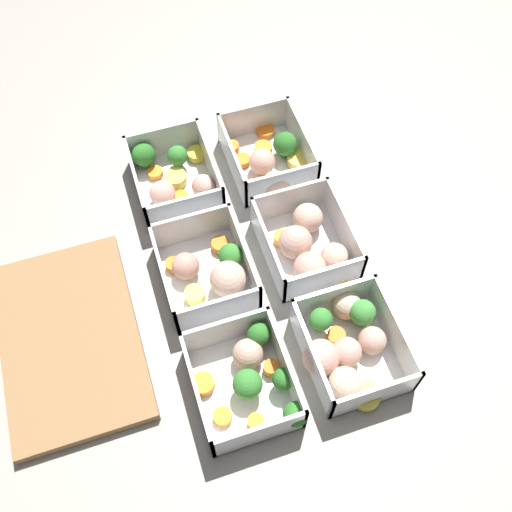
{
  "coord_description": "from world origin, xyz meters",
  "views": [
    {
      "loc": [
        -0.42,
        0.14,
        0.76
      ],
      "look_at": [
        0.0,
        0.0,
        0.02
      ],
      "focal_mm": 42.0,
      "sensor_mm": 36.0,
      "label": 1
    }
  ],
  "objects_px": {
    "container_near_center": "(308,244)",
    "container_far_right": "(173,176)",
    "container_far_left": "(250,378)",
    "container_far_center": "(211,271)",
    "container_near_left": "(346,346)",
    "container_near_right": "(270,159)"
  },
  "relations": [
    {
      "from": "container_far_left",
      "to": "container_far_center",
      "type": "xyz_separation_m",
      "value": [
        0.17,
        0.0,
        0.0
      ]
    },
    {
      "from": "container_far_center",
      "to": "container_near_center",
      "type": "bearing_deg",
      "value": -90.57
    },
    {
      "from": "container_near_center",
      "to": "container_far_left",
      "type": "relative_size",
      "value": 1.02
    },
    {
      "from": "container_near_center",
      "to": "container_far_center",
      "type": "height_order",
      "value": "same"
    },
    {
      "from": "container_near_left",
      "to": "container_far_right",
      "type": "height_order",
      "value": "same"
    },
    {
      "from": "container_near_left",
      "to": "container_near_center",
      "type": "relative_size",
      "value": 1.12
    },
    {
      "from": "container_far_left",
      "to": "container_near_right",
      "type": "bearing_deg",
      "value": -23.06
    },
    {
      "from": "container_far_right",
      "to": "container_far_left",
      "type": "bearing_deg",
      "value": -177.92
    },
    {
      "from": "container_near_left",
      "to": "container_far_center",
      "type": "xyz_separation_m",
      "value": [
        0.16,
        0.14,
        0.0
      ]
    },
    {
      "from": "container_far_left",
      "to": "container_far_right",
      "type": "bearing_deg",
      "value": 2.08
    },
    {
      "from": "container_near_center",
      "to": "container_far_right",
      "type": "bearing_deg",
      "value": 39.98
    },
    {
      "from": "container_near_left",
      "to": "container_near_right",
      "type": "distance_m",
      "value": 0.33
    },
    {
      "from": "container_far_center",
      "to": "container_far_right",
      "type": "bearing_deg",
      "value": 2.7
    },
    {
      "from": "container_near_left",
      "to": "container_far_center",
      "type": "relative_size",
      "value": 1.17
    },
    {
      "from": "container_far_right",
      "to": "container_near_right",
      "type": "bearing_deg",
      "value": -95.44
    },
    {
      "from": "container_near_left",
      "to": "container_far_right",
      "type": "relative_size",
      "value": 1.16
    },
    {
      "from": "container_near_right",
      "to": "container_far_left",
      "type": "distance_m",
      "value": 0.36
    },
    {
      "from": "container_far_left",
      "to": "container_far_center",
      "type": "relative_size",
      "value": 1.03
    },
    {
      "from": "container_far_left",
      "to": "container_near_left",
      "type": "bearing_deg",
      "value": -89.42
    },
    {
      "from": "container_near_center",
      "to": "container_far_right",
      "type": "distance_m",
      "value": 0.24
    },
    {
      "from": "container_near_left",
      "to": "container_far_center",
      "type": "height_order",
      "value": "same"
    },
    {
      "from": "container_far_left",
      "to": "container_far_right",
      "type": "distance_m",
      "value": 0.35
    }
  ]
}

